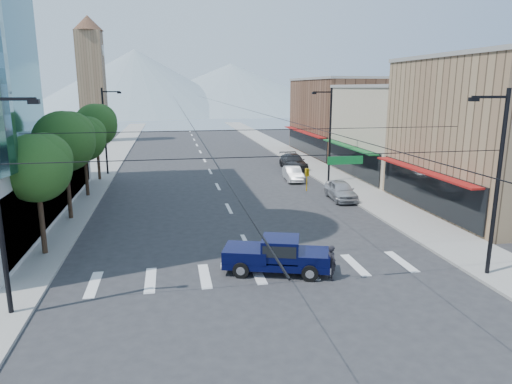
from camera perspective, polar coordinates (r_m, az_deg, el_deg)
ground at (r=21.81m, az=1.41°, el=-11.48°), size 160.00×160.00×0.00m
sidewalk_left at (r=60.58m, az=-18.01°, el=3.81°), size 4.00×120.00×0.15m
sidewalk_right at (r=62.22m, az=4.52°, el=4.63°), size 4.00×120.00×0.15m
shop_near at (r=38.25m, az=28.80°, el=6.08°), size 12.00×14.00×11.00m
shop_mid at (r=49.90m, az=18.51°, el=7.08°), size 12.00×14.00×9.00m
shop_far at (r=64.27m, az=11.59°, el=9.09°), size 12.00×18.00×10.00m
clock_tower at (r=82.35m, az=-19.84°, el=13.32°), size 4.80×4.80×20.40m
mountain_left at (r=169.76m, az=-14.74°, el=13.19°), size 80.00×80.00×22.00m
mountain_right at (r=181.03m, az=-3.09°, el=12.91°), size 90.00×90.00×18.00m
tree_near at (r=26.72m, az=-25.50°, el=3.02°), size 3.65×3.64×6.71m
tree_midnear at (r=33.40m, az=-22.64°, el=6.07°), size 4.09×4.09×7.52m
tree_midfar at (r=40.30m, az=-20.59°, el=6.39°), size 3.65×3.64×6.71m
tree_far at (r=47.14m, az=-19.25°, el=8.06°), size 4.09×4.09×7.52m
signal_rig at (r=19.42m, az=2.65°, el=-0.08°), size 21.80×0.20×9.00m
lamp_pole_nw at (r=50.00m, az=-18.26°, el=7.62°), size 2.00×0.25×9.00m
lamp_pole_ne at (r=44.18m, az=9.09°, el=7.48°), size 2.00×0.25×9.00m
pickup_truck at (r=22.84m, az=2.53°, el=-7.79°), size 5.62×3.36×1.80m
pedestrian at (r=22.31m, az=9.42°, el=-8.69°), size 0.52×0.69×1.72m
parked_car_near at (r=37.99m, az=10.55°, el=0.20°), size 2.11×4.70×1.57m
parked_car_mid at (r=45.21m, az=4.62°, el=2.29°), size 1.77×4.33×1.40m
parked_car_far at (r=51.78m, az=4.68°, el=3.80°), size 2.45×5.80×1.67m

